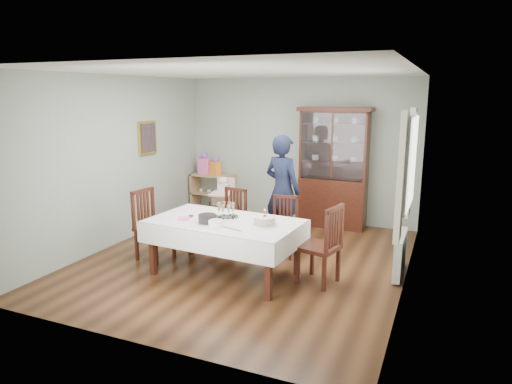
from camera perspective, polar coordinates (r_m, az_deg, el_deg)
The scene contains 25 objects.
floor at distance 6.82m, azimuth -1.43°, elevation -8.50°, with size 5.00×5.00×0.00m, color #593319.
room_shell at distance 6.90m, azimuth 0.33°, elevation 6.34°, with size 5.00×5.00×5.00m.
dining_table at distance 6.19m, azimuth -3.92°, elevation -6.93°, with size 2.08×1.29×0.76m.
china_cabinet at distance 8.38m, azimuth 9.67°, elevation 3.21°, with size 1.30×0.48×2.18m.
sideboard at distance 9.42m, azimuth -5.40°, elevation -0.15°, with size 0.90×0.38×0.80m.
picture_frame at distance 8.23m, azimuth -13.42°, elevation 6.59°, with size 0.04×0.48×0.58m, color gold.
window at distance 6.17m, azimuth 18.87°, elevation 3.53°, with size 0.04×1.02×1.22m, color white.
curtain_left at distance 5.58m, azimuth 17.68°, elevation 1.71°, with size 0.07×0.30×1.55m, color silver.
curtain_right at distance 6.80m, azimuth 18.72°, elevation 3.45°, with size 0.07×0.30×1.55m, color silver.
radiator at distance 6.47m, azimuth 17.57°, elevation -7.42°, with size 0.10×0.80×0.55m, color white.
chair_far_left at distance 7.27m, azimuth -3.26°, elevation -4.86°, with size 0.48×0.48×0.94m.
chair_far_right at distance 6.94m, azimuth 3.36°, elevation -5.80°, with size 0.44×0.44×0.89m.
chair_end_left at distance 6.95m, azimuth -12.62°, elevation -5.72°, with size 0.53×0.53×1.03m.
chair_end_right at distance 5.99m, azimuth 7.94°, elevation -8.43°, with size 0.57×0.57×1.05m.
woman at distance 7.33m, azimuth 3.33°, elevation 0.24°, with size 0.65×0.43×1.79m, color black.
high_chair at distance 8.01m, azimuth -4.03°, elevation -2.41°, with size 0.47×0.47×1.00m.
champagne_tray at distance 6.19m, azimuth -3.74°, elevation -2.67°, with size 0.34×0.34×0.20m.
birthday_cake at distance 5.82m, azimuth 1.10°, elevation -3.67°, with size 0.32×0.32×0.22m.
plate_stack_dark at distance 5.99m, azimuth -6.13°, elevation -3.32°, with size 0.23×0.23×0.11m, color black.
plate_stack_white at distance 5.81m, azimuth -5.03°, elevation -3.93°, with size 0.19×0.19×0.08m, color white.
napkin_stack at distance 6.20m, azimuth -9.05°, elevation -3.30°, with size 0.15×0.15×0.02m, color #FB5CAD.
cutlery at distance 6.34m, azimuth -8.43°, elevation -2.98°, with size 0.10×0.14×0.01m, color silver, non-canonical shape.
cake_knife at distance 5.68m, azimuth -2.96°, elevation -4.65°, with size 0.30×0.03×0.01m, color silver.
gift_bag_pink at distance 9.37m, azimuth -6.47°, elevation 3.46°, with size 0.24×0.15×0.44m.
gift_bag_orange at distance 9.26m, azimuth -5.10°, elevation 3.20°, with size 0.24×0.20×0.37m.
Camera 1 is at (2.65, -5.80, 2.42)m, focal length 32.00 mm.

